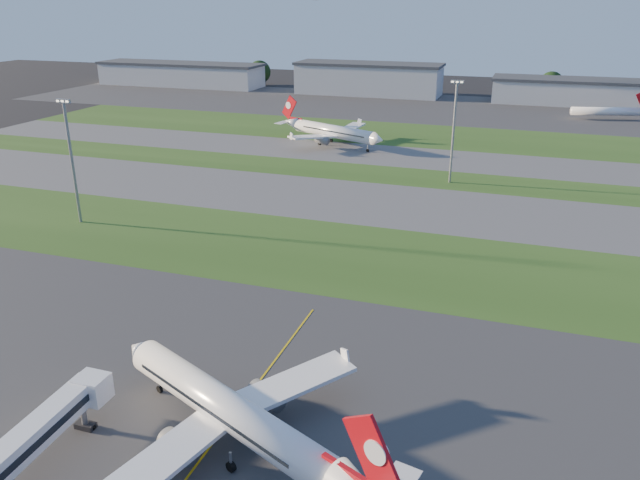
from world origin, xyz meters
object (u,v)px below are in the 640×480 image
at_px(light_mast_west, 71,154).
at_px(airliner_taxiing, 333,132).
at_px(mini_jet_near, 606,111).
at_px(jet_bridge, 2,462).
at_px(airliner_parked, 230,411).
at_px(light_mast_centre, 454,125).

bearing_deg(light_mast_west, airliner_taxiing, 72.24).
bearing_deg(mini_jet_near, jet_bridge, -120.72).
bearing_deg(airliner_taxiing, light_mast_west, 96.49).
relative_size(airliner_parked, light_mast_centre, 1.37).
distance_m(jet_bridge, airliner_taxiing, 156.36).
height_order(airliner_parked, light_mast_west, light_mast_west).
relative_size(airliner_taxiing, light_mast_west, 1.45).
xyz_separation_m(light_mast_west, light_mast_centre, (70.00, 56.00, 0.00)).
relative_size(mini_jet_near, light_mast_west, 1.09).
height_order(mini_jet_near, light_mast_centre, light_mast_centre).
xyz_separation_m(airliner_taxiing, light_mast_west, (-28.25, -88.20, 10.43)).
relative_size(jet_bridge, airliner_taxiing, 0.72).
relative_size(airliner_parked, airliner_taxiing, 0.95).
xyz_separation_m(airliner_parked, airliner_taxiing, (-33.66, 141.87, 0.23)).
xyz_separation_m(airliner_parked, light_mast_centre, (8.09, 109.67, 10.66)).
height_order(jet_bridge, light_mast_west, light_mast_west).
distance_m(jet_bridge, light_mast_centre, 126.17).
relative_size(jet_bridge, light_mast_centre, 1.04).
xyz_separation_m(mini_jet_near, light_mast_centre, (-45.33, -110.08, 11.53)).
bearing_deg(airliner_parked, light_mast_centre, 110.37).
bearing_deg(airliner_taxiing, airliner_parked, 127.60).
height_order(airliner_parked, airliner_taxiing, airliner_taxiing).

